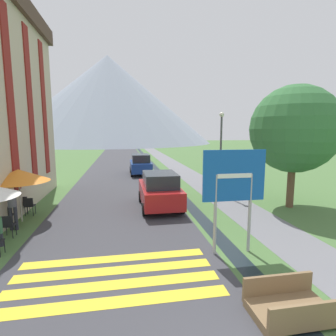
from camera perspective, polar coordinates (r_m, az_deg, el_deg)
ground_plane at (r=23.21m, az=-4.29°, el=-1.57°), size 160.00×160.00×0.00m
road at (r=33.00m, az=-10.35°, el=1.21°), size 6.40×60.00×0.01m
footpath at (r=33.51m, az=0.13°, el=1.45°), size 2.20×60.00×0.01m
drainage_channel at (r=33.18m, az=-3.95°, el=1.36°), size 0.60×60.00×0.00m
crosswalk_marking at (r=7.73m, az=-11.39°, el=-22.29°), size 5.44×2.54×0.01m
mountain_distant at (r=89.34m, az=-12.84°, el=14.29°), size 65.33×65.33×27.60m
road_sign at (r=8.40m, az=14.15°, el=-3.58°), size 2.02×0.11×3.33m
footbridge at (r=6.76m, az=25.27°, el=-25.60°), size 1.70×1.10×0.65m
parked_car_near at (r=13.35m, az=-1.80°, el=-4.82°), size 1.97×3.96×1.82m
parked_car_far at (r=23.64m, az=-5.99°, el=0.81°), size 1.87×3.89×1.82m
cafe_chair_far_right at (r=14.16m, az=-28.92°, el=-6.74°), size 0.40×0.40×0.85m
cafe_chair_near_right at (r=11.38m, az=-31.49°, el=-10.42°), size 0.40×0.40×0.85m
cafe_chair_far_left at (r=13.77m, az=-27.96°, el=-7.09°), size 0.40×0.40×0.85m
cafe_chair_middle at (r=12.70m, az=-31.67°, el=-8.58°), size 0.40×0.40×0.85m
cafe_umbrella_middle_orange at (r=12.75m, az=-29.78°, el=-1.43°), size 2.49×2.49×2.29m
person_standing_terrace at (r=12.02m, az=-30.79°, el=-6.96°), size 0.32×0.32×1.73m
streetlamp at (r=16.04m, az=11.43°, el=4.62°), size 0.28×0.28×4.98m
tree_by_path at (r=14.53m, az=25.82°, el=7.59°), size 4.33×4.33×6.14m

